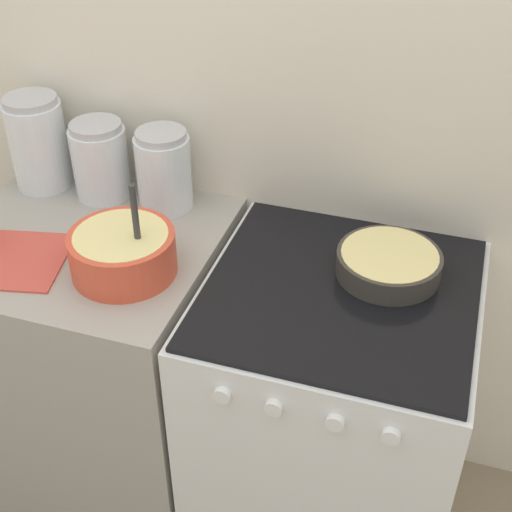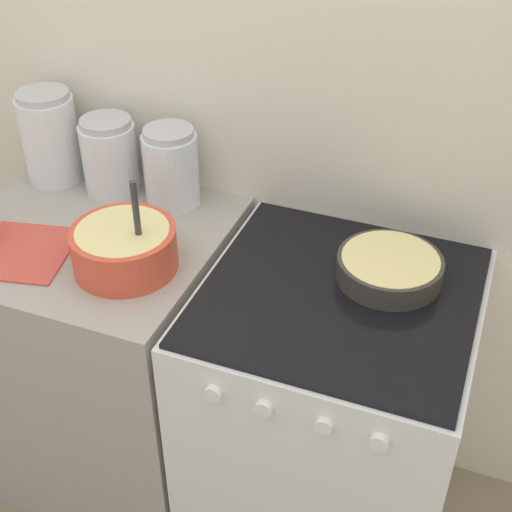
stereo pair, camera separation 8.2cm
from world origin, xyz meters
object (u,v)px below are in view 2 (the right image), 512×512
baking_pan (390,268)px  storage_jar_right (171,172)px  stove (329,417)px  mixing_bowl (124,246)px  storage_jar_left (51,142)px  storage_jar_middle (110,161)px

baking_pan → storage_jar_right: storage_jar_right is taller
stove → mixing_bowl: (-0.53, -0.09, 0.50)m
baking_pan → storage_jar_right: size_ratio=1.13×
storage_jar_left → storage_jar_middle: storage_jar_left is taller
stove → storage_jar_left: storage_jar_left is taller
baking_pan → storage_jar_left: size_ratio=0.94×
mixing_bowl → baking_pan: (0.62, 0.19, -0.03)m
baking_pan → storage_jar_right: (-0.65, 0.13, 0.06)m
mixing_bowl → storage_jar_left: size_ratio=0.96×
baking_pan → stove: bearing=-134.1°
stove → storage_jar_right: storage_jar_right is taller
storage_jar_left → storage_jar_right: storage_jar_left is taller
storage_jar_right → storage_jar_middle: bearing=-180.0°
stove → mixing_bowl: 0.74m
mixing_bowl → storage_jar_middle: size_ratio=1.17×
baking_pan → storage_jar_middle: (-0.85, 0.13, 0.06)m
mixing_bowl → baking_pan: bearing=17.0°
baking_pan → storage_jar_middle: bearing=171.3°
stove → storage_jar_right: size_ratio=3.88×
storage_jar_left → storage_jar_right: 0.39m
storage_jar_left → mixing_bowl: bearing=-37.3°
storage_jar_left → storage_jar_right: size_ratio=1.20×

